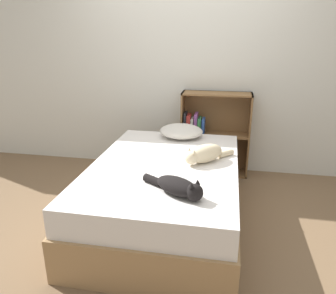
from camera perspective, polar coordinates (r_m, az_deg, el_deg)
name	(u,v)px	position (r m, az deg, el deg)	size (l,w,h in m)	color
ground_plane	(165,220)	(3.08, -0.50, -12.67)	(8.00, 8.00, 0.00)	brown
wall_back	(187,66)	(3.96, 3.34, 13.83)	(8.00, 0.06, 2.50)	silver
bed	(165,193)	(2.94, -0.51, -8.05)	(1.27, 1.88, 0.57)	#99754C
pillow	(181,131)	(3.47, 2.31, 2.76)	(0.46, 0.36, 0.15)	beige
cat_light	(204,154)	(2.83, 6.34, -1.21)	(0.43, 0.42, 0.16)	beige
cat_dark	(179,187)	(2.28, 1.92, -6.94)	(0.48, 0.35, 0.14)	black
bookshelf	(212,132)	(3.95, 7.69, 2.67)	(0.80, 0.26, 0.98)	brown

